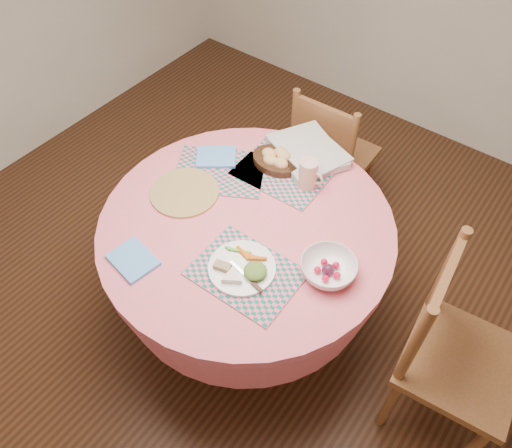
{
  "coord_description": "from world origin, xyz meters",
  "views": [
    {
      "loc": [
        0.84,
        -1.04,
        2.33
      ],
      "look_at": [
        0.05,
        0.0,
        0.78
      ],
      "focal_mm": 35.0,
      "sensor_mm": 36.0,
      "label": 1
    }
  ],
  "objects_px": {
    "dining_table": "(247,251)",
    "dinner_plate": "(242,268)",
    "chair_right": "(451,351)",
    "wicker_trivet": "(185,192)",
    "chair_back": "(330,154)",
    "fruit_bowl": "(328,269)",
    "bread_bowl": "(276,159)",
    "latte_mug": "(309,174)"
  },
  "relations": [
    {
      "from": "chair_right",
      "to": "wicker_trivet",
      "type": "bearing_deg",
      "value": 90.98
    },
    {
      "from": "latte_mug",
      "to": "bread_bowl",
      "type": "bearing_deg",
      "value": 171.1
    },
    {
      "from": "wicker_trivet",
      "to": "latte_mug",
      "type": "bearing_deg",
      "value": 41.73
    },
    {
      "from": "dining_table",
      "to": "bread_bowl",
      "type": "relative_size",
      "value": 5.39
    },
    {
      "from": "chair_back",
      "to": "dinner_plate",
      "type": "bearing_deg",
      "value": 100.6
    },
    {
      "from": "dining_table",
      "to": "fruit_bowl",
      "type": "height_order",
      "value": "fruit_bowl"
    },
    {
      "from": "chair_right",
      "to": "latte_mug",
      "type": "bearing_deg",
      "value": 70.02
    },
    {
      "from": "chair_right",
      "to": "chair_back",
      "type": "height_order",
      "value": "chair_right"
    },
    {
      "from": "chair_right",
      "to": "bread_bowl",
      "type": "relative_size",
      "value": 4.26
    },
    {
      "from": "bread_bowl",
      "to": "latte_mug",
      "type": "xyz_separation_m",
      "value": [
        0.19,
        -0.03,
        0.04
      ]
    },
    {
      "from": "fruit_bowl",
      "to": "chair_back",
      "type": "bearing_deg",
      "value": 119.52
    },
    {
      "from": "dinner_plate",
      "to": "bread_bowl",
      "type": "bearing_deg",
      "value": 113.74
    },
    {
      "from": "bread_bowl",
      "to": "latte_mug",
      "type": "bearing_deg",
      "value": -8.9
    },
    {
      "from": "wicker_trivet",
      "to": "bread_bowl",
      "type": "height_order",
      "value": "bread_bowl"
    },
    {
      "from": "chair_right",
      "to": "fruit_bowl",
      "type": "height_order",
      "value": "chair_right"
    },
    {
      "from": "chair_back",
      "to": "latte_mug",
      "type": "bearing_deg",
      "value": 106.61
    },
    {
      "from": "chair_back",
      "to": "dinner_plate",
      "type": "relative_size",
      "value": 3.4
    },
    {
      "from": "wicker_trivet",
      "to": "bread_bowl",
      "type": "bearing_deg",
      "value": 61.45
    },
    {
      "from": "dinner_plate",
      "to": "bread_bowl",
      "type": "xyz_separation_m",
      "value": [
        -0.25,
        0.56,
        0.01
      ]
    },
    {
      "from": "chair_back",
      "to": "chair_right",
      "type": "bearing_deg",
      "value": 142.01
    },
    {
      "from": "dinner_plate",
      "to": "fruit_bowl",
      "type": "bearing_deg",
      "value": 35.75
    },
    {
      "from": "chair_right",
      "to": "latte_mug",
      "type": "relative_size",
      "value": 7.1
    },
    {
      "from": "latte_mug",
      "to": "chair_right",
      "type": "bearing_deg",
      "value": -13.89
    },
    {
      "from": "dining_table",
      "to": "chair_back",
      "type": "relative_size",
      "value": 1.4
    },
    {
      "from": "bread_bowl",
      "to": "fruit_bowl",
      "type": "distance_m",
      "value": 0.63
    },
    {
      "from": "dining_table",
      "to": "latte_mug",
      "type": "height_order",
      "value": "latte_mug"
    },
    {
      "from": "dining_table",
      "to": "dinner_plate",
      "type": "bearing_deg",
      "value": -55.42
    },
    {
      "from": "dining_table",
      "to": "fruit_bowl",
      "type": "bearing_deg",
      "value": -1.67
    },
    {
      "from": "dining_table",
      "to": "fruit_bowl",
      "type": "xyz_separation_m",
      "value": [
        0.4,
        -0.01,
        0.23
      ]
    },
    {
      "from": "bread_bowl",
      "to": "fruit_bowl",
      "type": "xyz_separation_m",
      "value": [
        0.51,
        -0.37,
        -0.0
      ]
    },
    {
      "from": "chair_right",
      "to": "wicker_trivet",
      "type": "xyz_separation_m",
      "value": [
        -1.24,
        -0.15,
        0.25
      ]
    },
    {
      "from": "chair_back",
      "to": "bread_bowl",
      "type": "distance_m",
      "value": 0.6
    },
    {
      "from": "chair_back",
      "to": "dining_table",
      "type": "bearing_deg",
      "value": 94.5
    },
    {
      "from": "chair_back",
      "to": "wicker_trivet",
      "type": "relative_size",
      "value": 2.95
    },
    {
      "from": "bread_bowl",
      "to": "latte_mug",
      "type": "relative_size",
      "value": 1.67
    },
    {
      "from": "chair_right",
      "to": "fruit_bowl",
      "type": "bearing_deg",
      "value": 98.77
    },
    {
      "from": "dining_table",
      "to": "wicker_trivet",
      "type": "height_order",
      "value": "wicker_trivet"
    },
    {
      "from": "dinner_plate",
      "to": "fruit_bowl",
      "type": "distance_m",
      "value": 0.32
    },
    {
      "from": "dining_table",
      "to": "dinner_plate",
      "type": "relative_size",
      "value": 4.76
    },
    {
      "from": "latte_mug",
      "to": "fruit_bowl",
      "type": "height_order",
      "value": "latte_mug"
    },
    {
      "from": "wicker_trivet",
      "to": "fruit_bowl",
      "type": "bearing_deg",
      "value": 1.34
    },
    {
      "from": "fruit_bowl",
      "to": "dinner_plate",
      "type": "bearing_deg",
      "value": -144.25
    }
  ]
}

